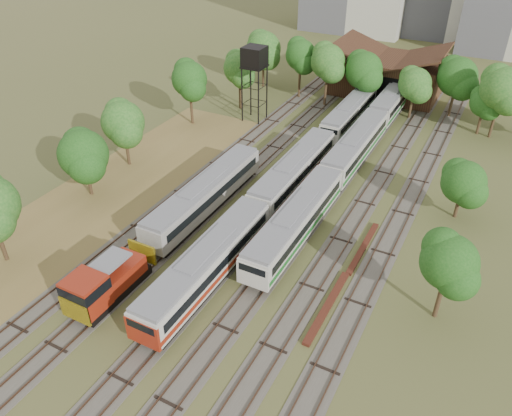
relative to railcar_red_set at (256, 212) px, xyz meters
The scene contains 15 objects.
ground 16.03m from the railcar_red_set, 82.78° to the right, with size 240.00×240.00×0.00m, color #475123.
dry_grass_patch 17.89m from the railcar_red_set, 154.04° to the right, with size 14.00×60.00×0.04m, color brown.
tracks 9.48m from the railcar_red_set, 81.76° to the left, with size 24.60×80.00×0.19m.
railcar_red_set is the anchor object (origin of this frame).
railcar_green_set 18.09m from the railcar_red_set, 77.23° to the left, with size 2.88×52.08×3.55m.
railcar_rear 27.25m from the railcar_red_set, 90.00° to the left, with size 2.69×16.08×3.32m.
shunter_locomotive 15.73m from the railcar_red_set, 112.42° to the right, with size 2.80×8.10×3.67m.
old_grey_coach 6.01m from the railcar_red_set, behind, with size 2.80×18.00×3.46m.
water_tower 27.02m from the railcar_red_set, 118.23° to the left, with size 2.94×2.94×10.18m.
rail_pile_near 12.30m from the railcar_red_set, 34.82° to the right, with size 0.59×8.81×0.29m, color #512317.
rail_pile_far 10.48m from the railcar_red_set, ahead, with size 0.52×8.28×0.27m, color #512317.
maintenance_shed 42.21m from the railcar_red_set, 88.64° to the left, with size 16.45×11.55×7.58m.
tree_band_left 18.81m from the railcar_red_set, behind, with size 7.94×53.44×8.64m.
tree_band_far 34.60m from the railcar_red_set, 84.89° to the left, with size 45.88×10.07×9.32m.
tree_band_right 20.58m from the railcar_red_set, 34.01° to the left, with size 5.65×40.59×7.49m.
Camera 1 is at (16.28, -19.08, 28.46)m, focal length 35.00 mm.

